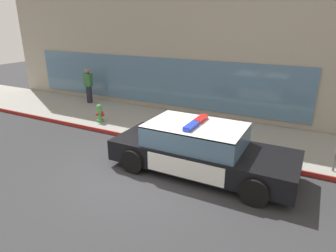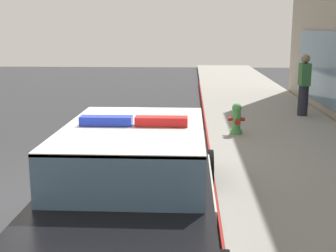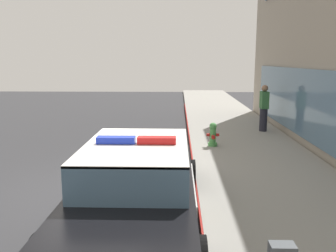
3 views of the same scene
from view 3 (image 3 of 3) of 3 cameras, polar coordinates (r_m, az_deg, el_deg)
ground at (r=8.02m, az=-11.70°, el=-9.89°), size 48.00×48.00×0.00m
sidewalk at (r=8.07m, az=17.05°, el=-9.45°), size 48.00×3.44×0.15m
curb_red_paint at (r=7.80m, az=4.48°, el=-9.72°), size 28.80×0.04×0.14m
police_cruiser at (r=6.12m, az=-5.09°, el=-9.48°), size 5.09×2.13×1.49m
fire_hydrant at (r=11.07m, az=7.15°, el=-1.39°), size 0.34×0.39×0.73m
pedestrian_on_sidewalk at (r=13.69m, az=15.01°, el=2.78°), size 0.41×0.28×1.71m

